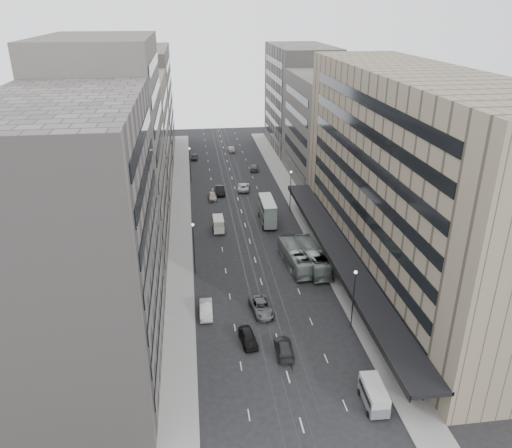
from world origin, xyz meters
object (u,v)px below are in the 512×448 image
bus_far (295,257)px  vw_microbus (374,394)px  pedestrian (425,393)px  panel_van (218,224)px  double_decker (267,211)px  sedan_1 (206,309)px  sedan_2 (262,307)px  bus_near (312,257)px  sedan_0 (248,338)px

bus_far → vw_microbus: (1.87, -30.48, -0.20)m
pedestrian → panel_van: bearing=-96.3°
double_decker → vw_microbus: size_ratio=1.79×
double_decker → vw_microbus: bearing=-85.1°
sedan_1 → sedan_2: 7.42m
panel_van → vw_microbus: bearing=-74.3°
bus_near → pedestrian: bus_near is taller
double_decker → sedan_2: 29.98m
sedan_0 → pedestrian: (17.03, -12.11, 0.26)m
pedestrian → bus_far: bearing=-104.8°
sedan_1 → pedestrian: size_ratio=2.74×
panel_van → bus_near: bearing=-48.8°
bus_near → panel_van: bearing=-52.8°
vw_microbus → panel_van: 47.14m
bus_far → sedan_0: bearing=57.5°
bus_near → pedestrian: size_ratio=6.85×
pedestrian → vw_microbus: bearing=-29.8°
bus_near → pedestrian: bearing=94.9°
vw_microbus → sedan_0: (-11.52, 11.97, -0.64)m
sedan_1 → sedan_0: bearing=-53.6°
sedan_1 → bus_near: bearing=34.3°
sedan_1 → pedestrian: pedestrian is taller
bus_far → sedan_1: (-14.47, -11.73, -0.81)m
panel_van → double_decker: bearing=14.6°
bus_near → vw_microbus: bus_near is taller
bus_far → sedan_2: (-7.06, -12.11, -0.83)m
bus_near → sedan_0: 21.71m
sedan_0 → vw_microbus: bearing=-52.8°
vw_microbus → pedestrian: bearing=0.7°
bus_far → sedan_1: bus_far is taller
pedestrian → double_decker: bearing=-107.7°
sedan_1 → sedan_2: bearing=-2.0°
sedan_0 → pedestrian: size_ratio=2.56×
sedan_2 → sedan_1: bearing=170.3°
vw_microbus → sedan_2: (-8.94, 18.38, -0.64)m
bus_near → sedan_1: size_ratio=2.50×
sedan_1 → sedan_2: size_ratio=0.87×
panel_van → bus_far: bearing=-53.5°
bus_near → double_decker: bearing=-80.9°
sedan_2 → panel_van: bearing=91.7°
sedan_0 → sedan_2: (2.58, 6.41, 0.00)m
bus_far → panel_van: bearing=-58.2°
panel_van → sedan_0: (1.46, -33.35, -0.68)m
panel_van → pedestrian: size_ratio=2.39×
double_decker → sedan_2: (-5.35, -29.45, -1.73)m
double_decker → sedan_1: bearing=-113.1°
double_decker → panel_van: double_decker is taller
vw_microbus → sedan_0: size_ratio=1.06×
bus_far → panel_van: (-11.10, 14.84, -0.15)m
sedan_0 → panel_van: bearing=85.8°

